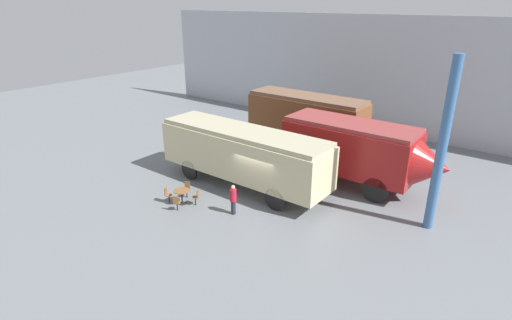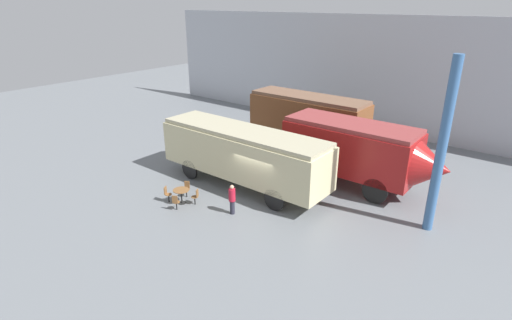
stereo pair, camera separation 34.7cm
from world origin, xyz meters
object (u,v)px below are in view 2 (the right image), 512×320
object	(u,v)px
passenger_coach_wooden	(308,117)
passenger_coach_vintage	(243,152)
visitor_person	(232,198)
cafe_chair_0	(176,201)
streamlined_locomotive	(361,150)
cafe_table_near	(181,193)

from	to	relation	value
passenger_coach_wooden	passenger_coach_vintage	distance (m)	7.54
visitor_person	cafe_chair_0	bearing A→B (deg)	-147.99
passenger_coach_wooden	streamlined_locomotive	world-z (taller)	passenger_coach_wooden
visitor_person	cafe_table_near	bearing A→B (deg)	-163.66
passenger_coach_vintage	passenger_coach_wooden	bearing A→B (deg)	93.15
passenger_coach_vintage	cafe_table_near	size ratio (longest dim) A/B	12.12
passenger_coach_vintage	visitor_person	distance (m)	3.53
cafe_table_near	visitor_person	xyz separation A→B (m)	(2.83, 0.83, 0.24)
passenger_coach_vintage	cafe_chair_0	size ratio (longest dim) A/B	11.90
passenger_coach_vintage	cafe_table_near	distance (m)	4.13
cafe_table_near	visitor_person	size ratio (longest dim) A/B	0.54
visitor_person	passenger_coach_vintage	bearing A→B (deg)	120.42
passenger_coach_vintage	cafe_chair_0	distance (m)	4.73
passenger_coach_vintage	cafe_chair_0	xyz separation A→B (m)	(-0.78, -4.40, -1.55)
passenger_coach_vintage	visitor_person	size ratio (longest dim) A/B	6.56
streamlined_locomotive	cafe_chair_0	size ratio (longest dim) A/B	10.43
passenger_coach_vintage	streamlined_locomotive	bearing A→B (deg)	37.47
passenger_coach_wooden	streamlined_locomotive	distance (m)	6.63
cafe_table_near	cafe_chair_0	world-z (taller)	cafe_chair_0
streamlined_locomotive	passenger_coach_vintage	size ratio (longest dim) A/B	0.88
passenger_coach_vintage	visitor_person	xyz separation A→B (m)	(1.68, -2.86, -1.20)
passenger_coach_wooden	visitor_person	distance (m)	10.70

